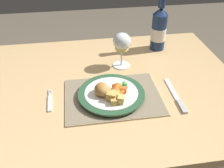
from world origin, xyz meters
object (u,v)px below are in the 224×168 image
fork (50,102)px  table_knife (177,98)px  dinner_plate (111,94)px  bottle (159,29)px  dining_table (102,104)px  wine_glass (122,43)px

fork → table_knife: table_knife is taller
dinner_plate → bottle: bearing=51.3°
dinner_plate → table_knife: (0.24, -0.04, -0.01)m
table_knife → dinner_plate: bearing=170.4°
dining_table → bottle: 0.46m
dinner_plate → wine_glass: bearing=70.2°
wine_glass → bottle: size_ratio=0.54×
fork → table_knife: 0.47m
fork → table_knife: size_ratio=0.60×
dinner_plate → wine_glass: 0.25m
dining_table → bottle: bottle is taller
wine_glass → bottle: bottle is taller
dinner_plate → table_knife: 0.24m
fork → wine_glass: 0.39m
table_knife → bottle: size_ratio=0.74×
dinner_plate → wine_glass: size_ratio=1.58×
dining_table → table_knife: bearing=-26.0°
dining_table → wine_glass: 0.27m
fork → bottle: bottle is taller
bottle → dining_table: bearing=-139.7°
dinner_plate → bottle: (0.28, 0.35, 0.09)m
dining_table → dinner_plate: bearing=-73.1°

